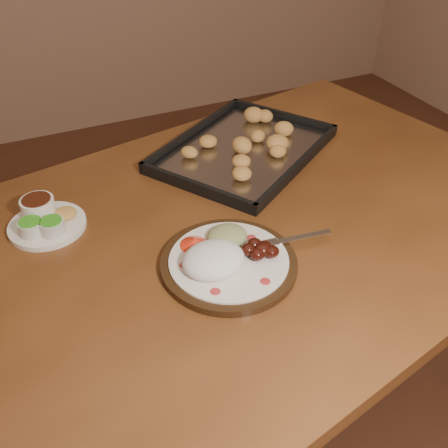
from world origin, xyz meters
name	(u,v)px	position (x,y,z in m)	size (l,w,h in m)	color
ground	(260,375)	(0.00, 0.00, 0.00)	(4.00, 4.00, 0.00)	#57301D
dining_table	(224,261)	(-0.17, -0.10, 0.65)	(1.65, 1.19, 0.75)	brown
dinner_plate	(226,258)	(-0.22, -0.21, 0.77)	(0.35, 0.26, 0.06)	black
condiment_saucer	(44,219)	(-0.51, 0.05, 0.77)	(0.16, 0.16, 0.05)	white
baking_tray	(244,148)	(0.00, 0.16, 0.76)	(0.55, 0.52, 0.05)	black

